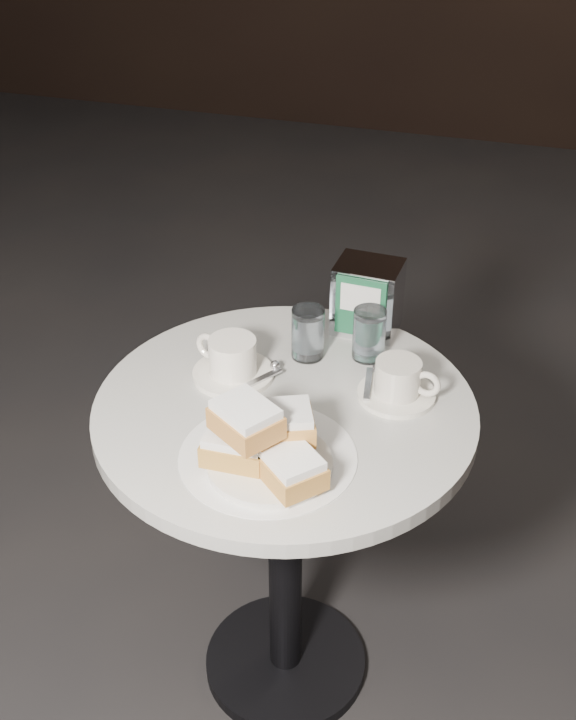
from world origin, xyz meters
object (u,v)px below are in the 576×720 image
Objects in this scene: cafe_table at (285,486)px; water_glass_right at (369,335)px; coffee_cup_left at (232,360)px; beignet_plate at (265,446)px; coffee_cup_right at (398,382)px; napkin_dispenser at (367,297)px; water_glass_left at (308,334)px.

water_glass_right reaches higher than cafe_table.
cafe_table is 0.27m from coffee_cup_left.
coffee_cup_right is (0.17, 0.26, -0.02)m from beignet_plate.
napkin_dispenser is at bearing 123.06° from coffee_cup_right.
water_glass_left is 0.16m from napkin_dispenser.
coffee_cup_left is at bearing -127.91° from napkin_dispenser.
napkin_dispenser reaches higher than cafe_table.
water_glass_left is at bearing 91.08° from cafe_table.
water_glass_right is (0.11, 0.03, -0.00)m from water_glass_left.
coffee_cup_right is 1.08× the size of napkin_dispenser.
napkin_dispenser reaches higher than water_glass_right.
coffee_cup_right is (0.31, 0.02, -0.00)m from coffee_cup_left.
beignet_plate is 1.63× the size of coffee_cup_right.
napkin_dispenser reaches higher than beignet_plate.
water_glass_right is 0.10m from napkin_dispenser.
beignet_plate reaches higher than water_glass_left.
coffee_cup_left is at bearing -137.82° from water_glass_left.
water_glass_right is (-0.08, 0.11, 0.02)m from coffee_cup_right.
beignet_plate reaches higher than coffee_cup_left.
beignet_plate is at bearing -83.58° from cafe_table.
napkin_dispenser is at bearing 82.19° from beignet_plate.
beignet_plate reaches higher than coffee_cup_right.
coffee_cup_right is at bearing -55.09° from water_glass_right.
cafe_table is 3.81× the size of coffee_cup_left.
beignet_plate is 2.53× the size of water_glass_right.
water_glass_right is at bearing 48.74° from coffee_cup_left.
beignet_plate is 0.28m from coffee_cup_left.
cafe_table is 7.21× the size of water_glass_right.
water_glass_right reaches higher than coffee_cup_right.
water_glass_right is at bearing 14.77° from water_glass_left.
napkin_dispenser is at bearing 73.88° from cafe_table.
water_glass_left is at bearing -121.22° from napkin_dispenser.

